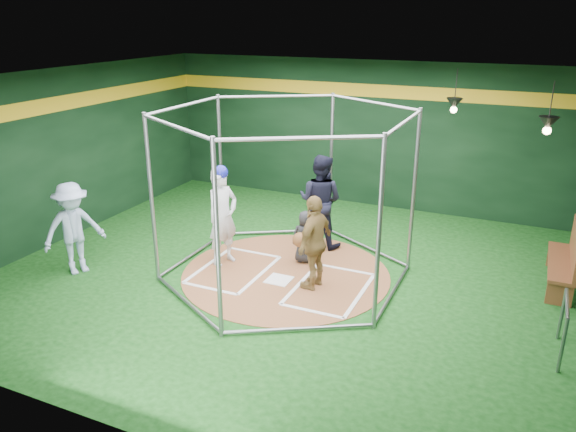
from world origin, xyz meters
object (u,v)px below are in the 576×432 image
at_px(visitor_leopard, 315,242).
at_px(dugout_bench, 567,257).
at_px(umpire, 320,201).
at_px(batter_figure, 223,216).

relative_size(visitor_leopard, dugout_bench, 0.92).
bearing_deg(visitor_leopard, umpire, -153.25).
bearing_deg(umpire, dugout_bench, -176.43).
distance_m(umpire, dugout_bench, 4.58).
xyz_separation_m(visitor_leopard, umpire, (-0.59, 1.78, 0.12)).
xyz_separation_m(visitor_leopard, dugout_bench, (3.97, 1.84, -0.30)).
relative_size(visitor_leopard, umpire, 0.87).
distance_m(visitor_leopard, umpire, 1.88).
distance_m(batter_figure, umpire, 2.06).
relative_size(umpire, dugout_bench, 1.05).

